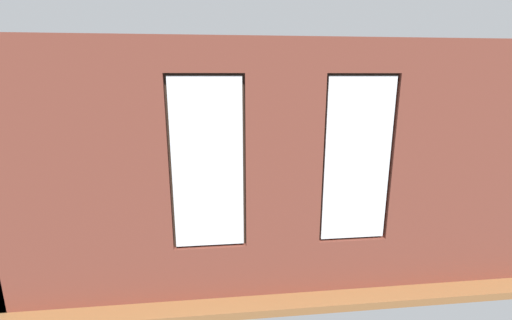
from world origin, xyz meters
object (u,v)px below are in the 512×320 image
Objects in this scene: table_plant_small at (245,185)px; remote_black at (236,189)px; media_console at (108,198)px; potted_plant_corner_near_left at (354,154)px; potted_plant_beside_window_right at (85,222)px; potted_plant_corner_far_left at (459,230)px; cup_ceramic at (265,186)px; potted_plant_foreground_right at (140,164)px; potted_plant_by_left_couch at (351,179)px; potted_plant_mid_room_small at (292,189)px; couch_left at (400,203)px; potted_plant_near_tv at (122,193)px; candle_jar at (223,192)px; remote_gray at (252,193)px; tv_flatscreen at (105,168)px; couch_by_window at (277,243)px; coffee_table at (245,194)px; potted_plant_between_couches at (372,224)px; papasan_chair at (244,168)px.

table_plant_small reaches higher than remote_black.
potted_plant_corner_near_left is (-5.81, -1.69, 0.36)m from media_console.
potted_plant_beside_window_right is 2.16× the size of potted_plant_corner_far_left.
potted_plant_corner_near_left is (-2.65, -1.93, 0.15)m from cup_ceramic.
potted_plant_by_left_couch is at bearing 166.05° from potted_plant_foreground_right.
table_plant_small reaches higher than potted_plant_mid_room_small.
couch_left is 2.75m from potted_plant_corner_near_left.
potted_plant_foreground_right is 1.41× the size of potted_plant_corner_far_left.
cup_ceramic is 0.12× the size of potted_plant_foreground_right.
potted_plant_by_left_couch is at bearing -175.53° from media_console.
media_console is (2.57, -0.28, -0.17)m from remote_black.
potted_plant_near_tv is 1.36× the size of potted_plant_foreground_right.
table_plant_small reaches higher than candle_jar.
remote_black is 0.26× the size of potted_plant_corner_far_left.
cup_ceramic is 0.41m from remote_gray.
potted_plant_by_left_couch is 1.42m from potted_plant_corner_near_left.
potted_plant_foreground_right is at bearing -36.64° from potted_plant_corner_far_left.
candle_jar is 2.95m from potted_plant_foreground_right.
tv_flatscreen reaches higher than media_console.
potted_plant_corner_far_left is at bearing 177.92° from couch_by_window.
potted_plant_corner_near_left reaches higher than potted_plant_by_left_couch.
couch_left is 5.76m from media_console.
media_console is 0.70× the size of potted_plant_beside_window_right.
potted_plant_beside_window_right reaches higher than potted_plant_by_left_couch.
potted_plant_beside_window_right is at bearing 101.21° from tv_flatscreen.
remote_gray is 1.00× the size of remote_black.
tv_flatscreen is 3.88m from potted_plant_mid_room_small.
coffee_table is at bearing 25.25° from potted_plant_mid_room_small.
tv_flatscreen reaches higher than potted_plant_foreground_right.
potted_plant_near_tv is 0.88× the size of potted_plant_beside_window_right.
remote_gray is at bearing 131.46° from table_plant_small.
candle_jar is 0.11× the size of potted_plant_foreground_right.
tv_flatscreen is at bearing -7.92° from table_plant_small.
table_plant_small is (2.91, -0.65, 0.25)m from couch_left.
potted_plant_by_left_couch is (-2.39, -0.92, -0.07)m from remote_gray.
coffee_table is at bearing -177.14° from table_plant_small.
table_plant_small is at bearing 138.72° from remote_gray.
coffee_table is at bearing -47.57° from potted_plant_between_couches.
papasan_chair is at bearing -153.75° from tv_flatscreen.
tv_flatscreen reaches higher than couch_left.
couch_left is 3.19m from remote_black.
couch_left is 2.07× the size of potted_plant_corner_near_left.
potted_plant_foreground_right is at bearing -87.39° from potted_plant_beside_window_right.
potted_plant_mid_room_small is (-0.76, -2.48, -0.05)m from couch_by_window.
couch_left reaches higher than media_console.
couch_left is 1.73m from potted_plant_between_couches.
cup_ceramic is 3.50m from potted_plant_beside_window_right.
potted_plant_foreground_right reaches higher than remote_gray.
remote_gray is 2.57m from potted_plant_by_left_couch.
potted_plant_near_tv is (1.76, 0.45, 0.19)m from candle_jar.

